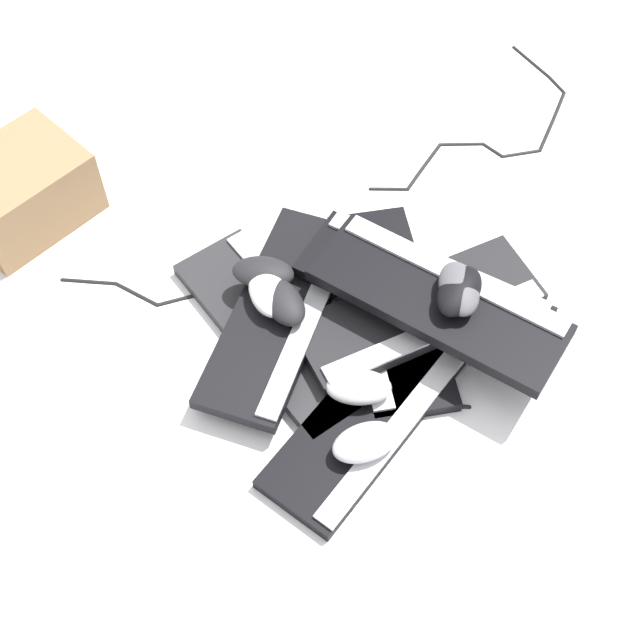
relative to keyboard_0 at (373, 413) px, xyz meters
name	(u,v)px	position (x,y,z in m)	size (l,w,h in m)	color
ground_plane	(303,307)	(-0.24, -0.07, -0.01)	(3.20, 3.20, 0.00)	white
keyboard_0	(373,413)	(0.00, 0.00, 0.00)	(0.41, 0.43, 0.03)	black
keyboard_1	(388,308)	(-0.20, 0.07, 0.00)	(0.44, 0.16, 0.03)	black
keyboard_2	(276,328)	(-0.20, -0.13, 0.00)	(0.46, 0.33, 0.03)	#232326
keyboard_3	(419,313)	(-0.16, 0.12, 0.03)	(0.26, 0.46, 0.03)	black
keyboard_4	(281,313)	(-0.21, -0.12, 0.03)	(0.46, 0.35, 0.03)	black
keyboard_5	(423,289)	(-0.19, 0.13, 0.06)	(0.40, 0.43, 0.03)	black
keyboard_6	(439,300)	(-0.14, 0.14, 0.09)	(0.41, 0.42, 0.03)	black
mouse_0	(459,289)	(-0.13, 0.17, 0.13)	(0.11, 0.07, 0.04)	#4C4C51
mouse_1	(282,301)	(-0.21, -0.12, 0.07)	(0.11, 0.07, 0.04)	black
mouse_2	(365,442)	(0.07, -0.03, 0.04)	(0.11, 0.07, 0.04)	#B7B7BC
mouse_3	(459,291)	(-0.13, 0.17, 0.13)	(0.11, 0.07, 0.04)	black
mouse_4	(268,292)	(-0.23, -0.14, 0.07)	(0.11, 0.07, 0.04)	silver
mouse_5	(359,387)	(-0.03, -0.02, 0.04)	(0.11, 0.07, 0.04)	#B7B7BC
mouse_6	(263,272)	(-0.27, -0.14, 0.07)	(0.11, 0.07, 0.04)	black
cable_0	(252,343)	(-0.18, -0.18, -0.01)	(0.41, 0.68, 0.01)	black
cable_1	(495,130)	(-0.61, 0.40, -0.01)	(0.38, 0.48, 0.01)	black
cardboard_box	(21,191)	(-0.56, -0.56, 0.06)	(0.24, 0.18, 0.14)	olive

